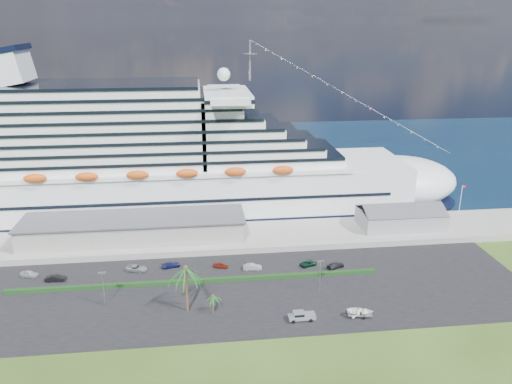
{
  "coord_description": "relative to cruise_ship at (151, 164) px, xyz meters",
  "views": [
    {
      "loc": [
        -6.21,
        -90.49,
        59.35
      ],
      "look_at": [
        7.9,
        30.0,
        17.62
      ],
      "focal_mm": 35.0,
      "sensor_mm": 36.0,
      "label": 1
    }
  ],
  "objects": [
    {
      "name": "water",
      "position": [
        21.53,
        66.0,
        -16.68
      ],
      "size": [
        420.0,
        160.0,
        0.02
      ],
      "primitive_type": "cube",
      "color": "#0B1C33",
      "rests_on": "ground"
    },
    {
      "name": "pickup_truck",
      "position": [
        35.17,
        -66.44,
        -15.47
      ],
      "size": [
        5.69,
        2.28,
        2.0
      ],
      "color": "black",
      "rests_on": "asphalt_lot"
    },
    {
      "name": "wharf",
      "position": [
        21.53,
        -24.0,
        -15.79
      ],
      "size": [
        240.0,
        20.0,
        1.8
      ],
      "primitive_type": "cube",
      "color": "gray",
      "rests_on": "ground"
    },
    {
      "name": "palm_short",
      "position": [
        17.03,
        -61.5,
        -13.03
      ],
      "size": [
        3.53,
        3.53,
        4.56
      ],
      "color": "#47301E",
      "rests_on": "ground"
    },
    {
      "name": "parked_car_7",
      "position": [
        48.46,
        -44.51,
        -15.87
      ],
      "size": [
        5.23,
        3.77,
        1.41
      ],
      "primitive_type": "imported",
      "rotation": [
        0.0,
        0.0,
        1.99
      ],
      "color": "black",
      "rests_on": "asphalt_lot"
    },
    {
      "name": "boat_trailer",
      "position": [
        47.71,
        -66.7,
        -15.35
      ],
      "size": [
        6.65,
        4.83,
        1.85
      ],
      "color": "gray",
      "rests_on": "asphalt_lot"
    },
    {
      "name": "lamp_post_left",
      "position": [
        -6.47,
        -56.0,
        -11.35
      ],
      "size": [
        1.6,
        0.35,
        8.27
      ],
      "color": "gray",
      "rests_on": "asphalt_lot"
    },
    {
      "name": "asphalt_lot",
      "position": [
        21.53,
        -53.0,
        -16.63
      ],
      "size": [
        140.0,
        38.0,
        0.12
      ],
      "primitive_type": "cube",
      "color": "black",
      "rests_on": "ground"
    },
    {
      "name": "flagpole",
      "position": [
        91.57,
        -24.0,
        -8.43
      ],
      "size": [
        1.08,
        0.16,
        12.0
      ],
      "color": "silver",
      "rests_on": "wharf"
    },
    {
      "name": "palm_tall",
      "position": [
        11.53,
        -60.0,
        -7.49
      ],
      "size": [
        8.82,
        8.82,
        11.13
      ],
      "color": "#47301E",
      "rests_on": "ground"
    },
    {
      "name": "parked_car_0",
      "position": [
        -27.03,
        -40.35,
        -15.8
      ],
      "size": [
        4.86,
        3.07,
        1.54
      ],
      "primitive_type": "imported",
      "rotation": [
        0.0,
        0.0,
        1.27
      ],
      "color": "#B6B5B8",
      "rests_on": "asphalt_lot"
    },
    {
      "name": "parked_car_6",
      "position": [
        41.98,
        -42.52,
        -15.94
      ],
      "size": [
        5.03,
        3.65,
        1.27
      ],
      "primitive_type": "imported",
      "rotation": [
        0.0,
        0.0,
        1.95
      ],
      "color": "black",
      "rests_on": "asphalt_lot"
    },
    {
      "name": "lamp_post_right",
      "position": [
        41.53,
        -56.0,
        -11.35
      ],
      "size": [
        1.6,
        0.35,
        8.27
      ],
      "color": "gray",
      "rests_on": "asphalt_lot"
    },
    {
      "name": "hedge",
      "position": [
        13.53,
        -48.0,
        -16.12
      ],
      "size": [
        88.0,
        1.1,
        0.9
      ],
      "primitive_type": "cube",
      "color": "black",
      "rests_on": "asphalt_lot"
    },
    {
      "name": "port_shed",
      "position": [
        73.53,
        -24.0,
        -12.3
      ],
      "size": [
        24.0,
        12.31,
        7.37
      ],
      "color": "gray",
      "rests_on": "wharf"
    },
    {
      "name": "cruise_ship",
      "position": [
        0.0,
        0.0,
        0.0
      ],
      "size": [
        191.0,
        38.0,
        54.0
      ],
      "color": "silver",
      "rests_on": "ground"
    },
    {
      "name": "terminal_building",
      "position": [
        -3.47,
        -24.0,
        -11.68
      ],
      "size": [
        61.0,
        15.0,
        6.3
      ],
      "color": "gray",
      "rests_on": "wharf"
    },
    {
      "name": "parked_car_4",
      "position": [
        19.63,
        -41.02,
        -15.94
      ],
      "size": [
        4.02,
        2.57,
        1.27
      ],
      "primitive_type": "imported",
      "rotation": [
        0.0,
        0.0,
        1.26
      ],
      "color": "maroon",
      "rests_on": "asphalt_lot"
    },
    {
      "name": "parked_car_3",
      "position": [
        7.08,
        -39.35,
        -15.9
      ],
      "size": [
        4.96,
        3.02,
        1.35
      ],
      "primitive_type": "imported",
      "rotation": [
        0.0,
        0.0,
        1.83
      ],
      "color": "#15194C",
      "rests_on": "asphalt_lot"
    },
    {
      "name": "parked_car_5",
      "position": [
        27.49,
        -43.04,
        -15.81
      ],
      "size": [
        4.77,
        2.02,
        1.53
      ],
      "primitive_type": "imported",
      "rotation": [
        0.0,
        0.0,
        1.48
      ],
      "color": "#A2A3A9",
      "rests_on": "asphalt_lot"
    },
    {
      "name": "parked_car_2",
      "position": [
        -1.4,
        -40.26,
        -15.83
      ],
      "size": [
        5.81,
        3.87,
        1.48
      ],
      "primitive_type": "imported",
      "rotation": [
        0.0,
        0.0,
        1.28
      ],
      "color": "gray",
      "rests_on": "asphalt_lot"
    },
    {
      "name": "parked_car_1",
      "position": [
        -20.13,
        -43.33,
        -15.79
      ],
      "size": [
        4.79,
        1.74,
        1.57
      ],
      "primitive_type": "imported",
      "rotation": [
        0.0,
        0.0,
        1.55
      ],
      "color": "black",
      "rests_on": "asphalt_lot"
    },
    {
      "name": "ground",
      "position": [
        21.53,
        -64.0,
        -16.69
      ],
      "size": [
        420.0,
        420.0,
        0.0
      ],
      "primitive_type": "plane",
      "color": "#304416",
      "rests_on": "ground"
    }
  ]
}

